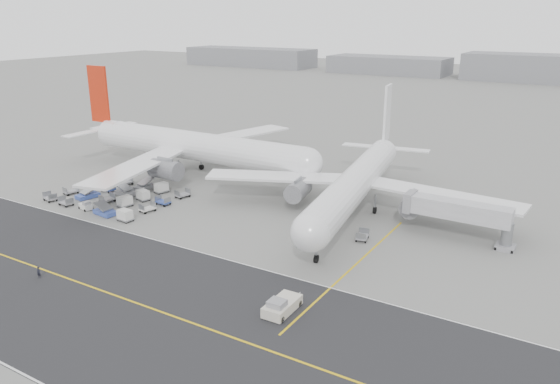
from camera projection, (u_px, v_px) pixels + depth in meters
The scene contains 10 objects.
ground at pixel (167, 236), 86.82m from camera, with size 700.00×700.00×0.00m, color gray.
taxiway at pixel (100, 290), 69.71m from camera, with size 220.00×59.00×0.03m.
horizon_buildings at pixel (553, 83), 283.70m from camera, with size 520.00×28.00×28.00m, color gray, non-canonical shape.
airliner_a at pixel (191, 146), 118.88m from camera, with size 64.42×63.73×22.23m.
airliner_b at pixel (357, 181), 95.80m from camera, with size 55.79×56.83×19.72m.
pushback_tug at pixel (282, 306), 64.27m from camera, with size 2.73×7.26×2.07m.
jet_bridge at pixel (459, 212), 84.06m from camera, with size 17.13×3.41×6.48m.
gse_cluster at pixel (116, 199), 104.26m from camera, with size 28.18×22.30×2.10m, color gray, non-canonical shape.
stray_dolly at pixel (362, 240), 85.23m from camera, with size 1.65×2.68×1.65m, color silver, non-canonical shape.
ground_crew_a at pixel (39, 272), 72.73m from camera, with size 0.60×0.39×1.64m, color black.
Camera 1 is at (57.01, -59.50, 33.50)m, focal length 35.00 mm.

